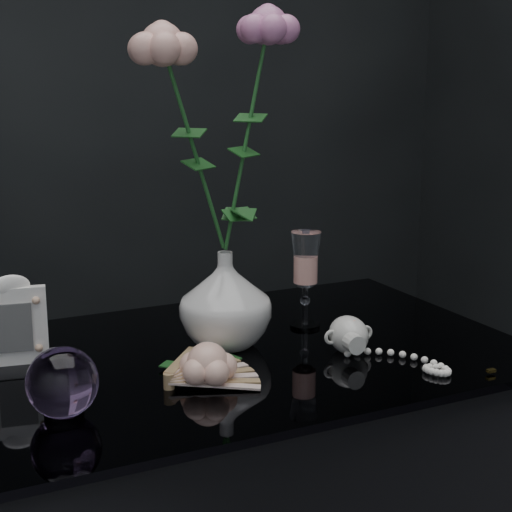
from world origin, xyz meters
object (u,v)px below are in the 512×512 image
loose_rose (208,364)px  pearl_jar (349,333)px  paperweight (62,382)px  picture_frame (13,320)px  wine_glass (305,280)px  vase (225,299)px

loose_rose → pearl_jar: bearing=18.4°
paperweight → loose_rose: paperweight is taller
paperweight → pearl_jar: bearing=5.8°
picture_frame → pearl_jar: picture_frame is taller
wine_glass → picture_frame: wine_glass is taller
wine_glass → paperweight: wine_glass is taller
pearl_jar → picture_frame: bearing=165.2°
picture_frame → paperweight: size_ratio=1.51×
wine_glass → vase: bearing=-169.9°
paperweight → loose_rose: bearing=5.2°
wine_glass → loose_rose: wine_glass is taller
loose_rose → paperweight: bearing=-162.7°
vase → loose_rose: (-0.09, -0.14, -0.05)m
picture_frame → paperweight: bearing=-74.2°
picture_frame → pearl_jar: (0.48, -0.17, -0.04)m
vase → pearl_jar: size_ratio=0.72×
vase → paperweight: bearing=-151.8°
paperweight → pearl_jar: (0.45, 0.05, -0.02)m
vase → wine_glass: size_ratio=0.92×
vase → pearl_jar: bearing=-34.6°
paperweight → pearl_jar: paperweight is taller
loose_rose → pearl_jar: (0.25, 0.03, 0.00)m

